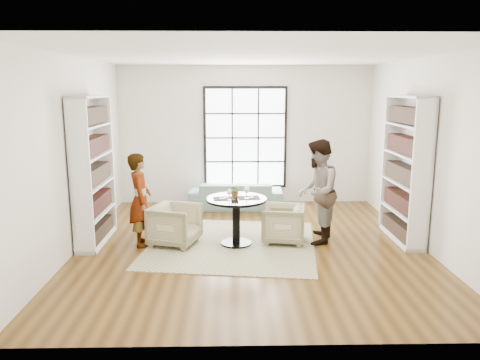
{
  "coord_description": "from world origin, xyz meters",
  "views": [
    {
      "loc": [
        -0.33,
        -7.23,
        2.51
      ],
      "look_at": [
        -0.17,
        0.4,
        1.01
      ],
      "focal_mm": 35.0,
      "sensor_mm": 36.0,
      "label": 1
    }
  ],
  "objects_px": {
    "armchair_left": "(175,225)",
    "wine_glass_right": "(247,190)",
    "wine_glass_left": "(229,192)",
    "pedestal_table": "(236,211)",
    "person_left": "(140,200)",
    "sofa": "(236,195)",
    "armchair_right": "(283,224)",
    "flower_centerpiece": "(235,191)",
    "person_right": "(317,192)"
  },
  "relations": [
    {
      "from": "armchair_right",
      "to": "sofa",
      "type": "bearing_deg",
      "value": -151.76
    },
    {
      "from": "armchair_left",
      "to": "wine_glass_right",
      "type": "xyz_separation_m",
      "value": [
        1.16,
        -0.1,
        0.59
      ]
    },
    {
      "from": "sofa",
      "to": "person_right",
      "type": "relative_size",
      "value": 1.14
    },
    {
      "from": "wine_glass_left",
      "to": "wine_glass_right",
      "type": "xyz_separation_m",
      "value": [
        0.28,
        0.08,
        0.02
      ]
    },
    {
      "from": "armchair_right",
      "to": "wine_glass_right",
      "type": "height_order",
      "value": "wine_glass_right"
    },
    {
      "from": "pedestal_table",
      "to": "wine_glass_left",
      "type": "relative_size",
      "value": 5.51
    },
    {
      "from": "wine_glass_left",
      "to": "wine_glass_right",
      "type": "bearing_deg",
      "value": 15.98
    },
    {
      "from": "armchair_left",
      "to": "wine_glass_left",
      "type": "bearing_deg",
      "value": -83.46
    },
    {
      "from": "sofa",
      "to": "wine_glass_left",
      "type": "relative_size",
      "value": 10.96
    },
    {
      "from": "pedestal_table",
      "to": "armchair_right",
      "type": "relative_size",
      "value": 1.42
    },
    {
      "from": "wine_glass_left",
      "to": "armchair_right",
      "type": "bearing_deg",
      "value": 16.43
    },
    {
      "from": "pedestal_table",
      "to": "armchair_left",
      "type": "relative_size",
      "value": 1.34
    },
    {
      "from": "flower_centerpiece",
      "to": "sofa",
      "type": "bearing_deg",
      "value": 89.05
    },
    {
      "from": "sofa",
      "to": "armchair_right",
      "type": "bearing_deg",
      "value": 110.18
    },
    {
      "from": "armchair_left",
      "to": "armchair_right",
      "type": "relative_size",
      "value": 1.06
    },
    {
      "from": "pedestal_table",
      "to": "person_left",
      "type": "relative_size",
      "value": 0.65
    },
    {
      "from": "flower_centerpiece",
      "to": "pedestal_table",
      "type": "bearing_deg",
      "value": -73.38
    },
    {
      "from": "armchair_left",
      "to": "person_right",
      "type": "relative_size",
      "value": 0.43
    },
    {
      "from": "sofa",
      "to": "person_right",
      "type": "xyz_separation_m",
      "value": [
        1.3,
        -2.27,
        0.57
      ]
    },
    {
      "from": "sofa",
      "to": "armchair_right",
      "type": "height_order",
      "value": "armchair_right"
    },
    {
      "from": "sofa",
      "to": "armchair_right",
      "type": "xyz_separation_m",
      "value": [
        0.75,
        -2.27,
        0.03
      ]
    },
    {
      "from": "pedestal_table",
      "to": "wine_glass_left",
      "type": "bearing_deg",
      "value": -126.24
    },
    {
      "from": "sofa",
      "to": "wine_glass_left",
      "type": "distance_m",
      "value": 2.61
    },
    {
      "from": "pedestal_table",
      "to": "sofa",
      "type": "height_order",
      "value": "pedestal_table"
    },
    {
      "from": "sofa",
      "to": "wine_glass_left",
      "type": "xyz_separation_m",
      "value": [
        -0.13,
        -2.53,
        0.62
      ]
    },
    {
      "from": "person_right",
      "to": "wine_glass_right",
      "type": "xyz_separation_m",
      "value": [
        -1.16,
        -0.18,
        0.07
      ]
    },
    {
      "from": "armchair_right",
      "to": "person_left",
      "type": "bearing_deg",
      "value": -77.98
    },
    {
      "from": "person_left",
      "to": "wine_glass_left",
      "type": "xyz_separation_m",
      "value": [
        1.43,
        -0.18,
        0.16
      ]
    },
    {
      "from": "pedestal_table",
      "to": "sofa",
      "type": "bearing_deg",
      "value": 89.44
    },
    {
      "from": "person_right",
      "to": "wine_glass_right",
      "type": "distance_m",
      "value": 1.18
    },
    {
      "from": "armchair_left",
      "to": "person_right",
      "type": "height_order",
      "value": "person_right"
    },
    {
      "from": "armchair_right",
      "to": "person_right",
      "type": "distance_m",
      "value": 0.77
    },
    {
      "from": "sofa",
      "to": "person_right",
      "type": "distance_m",
      "value": 2.68
    },
    {
      "from": "pedestal_table",
      "to": "armchair_right",
      "type": "distance_m",
      "value": 0.82
    },
    {
      "from": "armchair_right",
      "to": "person_right",
      "type": "xyz_separation_m",
      "value": [
        0.55,
        0.0,
        0.54
      ]
    },
    {
      "from": "wine_glass_left",
      "to": "flower_centerpiece",
      "type": "height_order",
      "value": "flower_centerpiece"
    },
    {
      "from": "armchair_left",
      "to": "person_left",
      "type": "height_order",
      "value": "person_left"
    },
    {
      "from": "sofa",
      "to": "wine_glass_right",
      "type": "bearing_deg",
      "value": 95.15
    },
    {
      "from": "pedestal_table",
      "to": "armchair_right",
      "type": "bearing_deg",
      "value": 8.09
    },
    {
      "from": "pedestal_table",
      "to": "sofa",
      "type": "relative_size",
      "value": 0.5
    },
    {
      "from": "pedestal_table",
      "to": "sofa",
      "type": "xyz_separation_m",
      "value": [
        0.02,
        2.38,
        -0.28
      ]
    },
    {
      "from": "armchair_left",
      "to": "flower_centerpiece",
      "type": "bearing_deg",
      "value": -70.67
    },
    {
      "from": "pedestal_table",
      "to": "person_left",
      "type": "bearing_deg",
      "value": 179.09
    },
    {
      "from": "wine_glass_left",
      "to": "flower_centerpiece",
      "type": "xyz_separation_m",
      "value": [
        0.1,
        0.2,
        -0.02
      ]
    },
    {
      "from": "pedestal_table",
      "to": "person_right",
      "type": "relative_size",
      "value": 0.57
    },
    {
      "from": "sofa",
      "to": "flower_centerpiece",
      "type": "xyz_separation_m",
      "value": [
        -0.04,
        -2.33,
        0.6
      ]
    },
    {
      "from": "wine_glass_right",
      "to": "flower_centerpiece",
      "type": "bearing_deg",
      "value": 145.66
    },
    {
      "from": "armchair_left",
      "to": "person_left",
      "type": "distance_m",
      "value": 0.69
    },
    {
      "from": "pedestal_table",
      "to": "person_right",
      "type": "height_order",
      "value": "person_right"
    },
    {
      "from": "armchair_left",
      "to": "wine_glass_right",
      "type": "height_order",
      "value": "wine_glass_right"
    }
  ]
}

